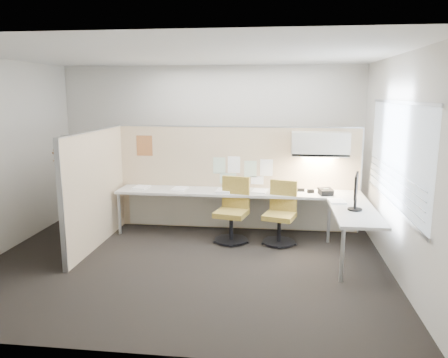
# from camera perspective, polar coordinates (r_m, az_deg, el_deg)

# --- Properties ---
(floor) EXTENTS (5.50, 4.50, 0.01)m
(floor) POSITION_cam_1_polar(r_m,az_deg,el_deg) (6.26, -4.84, -10.59)
(floor) COLOR black
(floor) RESTS_ON ground
(ceiling) EXTENTS (5.50, 4.50, 0.01)m
(ceiling) POSITION_cam_1_polar(r_m,az_deg,el_deg) (5.84, -5.31, 15.97)
(ceiling) COLOR white
(ceiling) RESTS_ON wall_back
(wall_back) EXTENTS (5.50, 0.02, 2.80)m
(wall_back) POSITION_cam_1_polar(r_m,az_deg,el_deg) (8.08, -1.74, 4.70)
(wall_back) COLOR beige
(wall_back) RESTS_ON ground
(wall_front) EXTENTS (5.50, 0.02, 2.80)m
(wall_front) POSITION_cam_1_polar(r_m,az_deg,el_deg) (3.76, -12.19, -3.16)
(wall_front) COLOR beige
(wall_front) RESTS_ON ground
(wall_right) EXTENTS (0.02, 4.50, 2.80)m
(wall_right) POSITION_cam_1_polar(r_m,az_deg,el_deg) (5.96, 21.78, 1.56)
(wall_right) COLOR beige
(wall_right) RESTS_ON ground
(window_pane) EXTENTS (0.01, 2.80, 1.30)m
(window_pane) POSITION_cam_1_polar(r_m,az_deg,el_deg) (5.93, 21.65, 2.99)
(window_pane) COLOR #A5B4C0
(window_pane) RESTS_ON wall_right
(partition_back) EXTENTS (4.10, 0.06, 1.75)m
(partition_back) POSITION_cam_1_polar(r_m,az_deg,el_deg) (7.46, 1.70, 0.07)
(partition_back) COLOR #C7AF8A
(partition_back) RESTS_ON floor
(partition_left) EXTENTS (0.06, 2.20, 1.75)m
(partition_left) POSITION_cam_1_polar(r_m,az_deg,el_deg) (6.91, -16.37, -1.29)
(partition_left) COLOR #C7AF8A
(partition_left) RESTS_ON floor
(desk) EXTENTS (4.00, 2.07, 0.73)m
(desk) POSITION_cam_1_polar(r_m,az_deg,el_deg) (7.03, 4.42, -2.93)
(desk) COLOR beige
(desk) RESTS_ON floor
(overhead_bin) EXTENTS (0.90, 0.36, 0.38)m
(overhead_bin) POSITION_cam_1_polar(r_m,az_deg,el_deg) (7.16, 12.43, 4.48)
(overhead_bin) COLOR beige
(overhead_bin) RESTS_ON partition_back
(task_light_strip) EXTENTS (0.60, 0.06, 0.02)m
(task_light_strip) POSITION_cam_1_polar(r_m,az_deg,el_deg) (7.18, 12.36, 2.82)
(task_light_strip) COLOR #FFEABF
(task_light_strip) RESTS_ON overhead_bin
(pinned_papers) EXTENTS (1.01, 0.00, 0.47)m
(pinned_papers) POSITION_cam_1_polar(r_m,az_deg,el_deg) (7.39, 2.30, 1.20)
(pinned_papers) COLOR #8CBF8C
(pinned_papers) RESTS_ON partition_back
(poster) EXTENTS (0.28, 0.00, 0.35)m
(poster) POSITION_cam_1_polar(r_m,az_deg,el_deg) (7.65, -10.35, 4.31)
(poster) COLOR orange
(poster) RESTS_ON partition_back
(chair_left) EXTENTS (0.56, 0.58, 1.00)m
(chair_left) POSITION_cam_1_polar(r_m,az_deg,el_deg) (6.90, 1.15, -4.35)
(chair_left) COLOR black
(chair_left) RESTS_ON floor
(chair_right) EXTENTS (0.55, 0.57, 0.96)m
(chair_right) POSITION_cam_1_polar(r_m,az_deg,el_deg) (6.87, 7.40, -4.68)
(chair_right) COLOR black
(chair_right) RESTS_ON floor
(monitor) EXTENTS (0.20, 0.47, 0.50)m
(monitor) POSITION_cam_1_polar(r_m,az_deg,el_deg) (6.20, 16.85, -1.34)
(monitor) COLOR black
(monitor) RESTS_ON desk
(phone) EXTENTS (0.25, 0.24, 0.12)m
(phone) POSITION_cam_1_polar(r_m,az_deg,el_deg) (7.06, 13.11, -1.63)
(phone) COLOR black
(phone) RESTS_ON desk
(stapler) EXTENTS (0.14, 0.04, 0.05)m
(stapler) POSITION_cam_1_polar(r_m,az_deg,el_deg) (7.24, 9.92, -1.42)
(stapler) COLOR black
(stapler) RESTS_ON desk
(tape_dispenser) EXTENTS (0.11, 0.09, 0.06)m
(tape_dispenser) POSITION_cam_1_polar(r_m,az_deg,el_deg) (7.15, 11.25, -1.58)
(tape_dispenser) COLOR black
(tape_dispenser) RESTS_ON desk
(coat_hook) EXTENTS (0.18, 0.45, 1.35)m
(coat_hook) POSITION_cam_1_polar(r_m,az_deg,el_deg) (6.11, -20.42, 2.05)
(coat_hook) COLOR silver
(coat_hook) RESTS_ON partition_left
(paper_stack_0) EXTENTS (0.26, 0.32, 0.02)m
(paper_stack_0) POSITION_cam_1_polar(r_m,az_deg,el_deg) (7.52, -10.74, -1.07)
(paper_stack_0) COLOR white
(paper_stack_0) RESTS_ON desk
(paper_stack_1) EXTENTS (0.26, 0.32, 0.02)m
(paper_stack_1) POSITION_cam_1_polar(r_m,az_deg,el_deg) (7.32, -5.79, -1.28)
(paper_stack_1) COLOR white
(paper_stack_1) RESTS_ON desk
(paper_stack_2) EXTENTS (0.25, 0.31, 0.04)m
(paper_stack_2) POSITION_cam_1_polar(r_m,az_deg,el_deg) (7.08, -0.03, -1.57)
(paper_stack_2) COLOR white
(paper_stack_2) RESTS_ON desk
(paper_stack_3) EXTENTS (0.27, 0.33, 0.02)m
(paper_stack_3) POSITION_cam_1_polar(r_m,az_deg,el_deg) (7.14, 4.68, -1.58)
(paper_stack_3) COLOR white
(paper_stack_3) RESTS_ON desk
(paper_stack_4) EXTENTS (0.25, 0.32, 0.03)m
(paper_stack_4) POSITION_cam_1_polar(r_m,az_deg,el_deg) (7.08, 8.45, -1.74)
(paper_stack_4) COLOR white
(paper_stack_4) RESTS_ON desk
(paper_stack_5) EXTENTS (0.26, 0.32, 0.02)m
(paper_stack_5) POSITION_cam_1_polar(r_m,az_deg,el_deg) (6.66, 14.51, -2.84)
(paper_stack_5) COLOR white
(paper_stack_5) RESTS_ON desk
(paper_stack_6) EXTENTS (0.24, 0.31, 0.04)m
(paper_stack_6) POSITION_cam_1_polar(r_m,az_deg,el_deg) (7.14, 7.28, -1.53)
(paper_stack_6) COLOR white
(paper_stack_6) RESTS_ON desk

